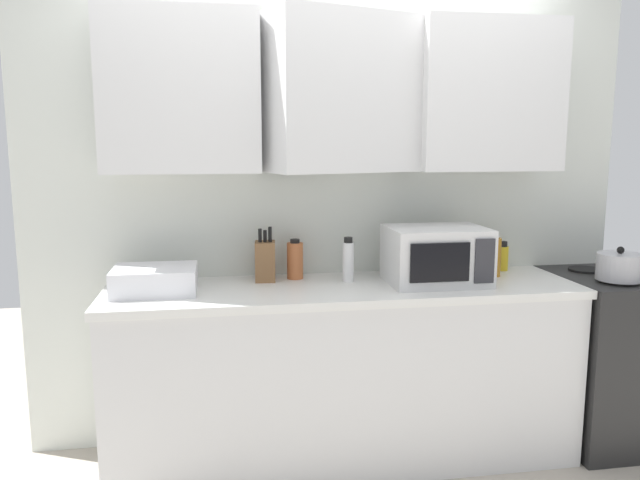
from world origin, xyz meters
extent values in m
cube|color=silver|center=(0.00, 0.03, 1.30)|extent=(3.18, 0.06, 2.60)
cube|color=silver|center=(-0.76, -0.15, 1.83)|extent=(0.73, 0.33, 0.75)
cube|color=silver|center=(0.00, -0.20, 1.83)|extent=(0.80, 0.54, 0.75)
cube|color=silver|center=(0.76, -0.15, 1.83)|extent=(0.73, 0.33, 0.75)
cube|color=silver|center=(0.00, -0.30, 0.43)|extent=(2.28, 0.60, 0.86)
cube|color=white|center=(0.00, -0.30, 0.88)|extent=(2.31, 0.63, 0.04)
cube|color=black|center=(1.54, -0.32, 0.45)|extent=(0.76, 0.64, 0.90)
cylinder|color=black|center=(1.37, -0.46, 0.91)|extent=(0.18, 0.18, 0.01)
cylinder|color=black|center=(1.37, -0.18, 0.91)|extent=(0.18, 0.18, 0.01)
cylinder|color=#B2B2B7|center=(1.37, -0.46, 0.98)|extent=(0.22, 0.22, 0.13)
sphere|color=black|center=(1.37, -0.46, 1.06)|extent=(0.04, 0.04, 0.04)
cube|color=silver|center=(0.46, -0.32, 1.04)|extent=(0.48, 0.36, 0.28)
cube|color=black|center=(0.41, -0.51, 1.04)|extent=(0.29, 0.01, 0.18)
cube|color=#2D2D33|center=(0.63, -0.50, 1.04)|extent=(0.10, 0.01, 0.21)
cube|color=silver|center=(-0.90, -0.30, 0.96)|extent=(0.38, 0.30, 0.12)
cube|color=brown|center=(-0.37, -0.14, 1.00)|extent=(0.11, 0.13, 0.20)
cylinder|color=black|center=(-0.40, -0.15, 1.13)|extent=(0.02, 0.02, 0.07)
cylinder|color=black|center=(-0.37, -0.15, 1.13)|extent=(0.02, 0.02, 0.06)
cylinder|color=black|center=(-0.35, -0.15, 1.14)|extent=(0.02, 0.02, 0.08)
cylinder|color=white|center=(0.03, -0.22, 1.00)|extent=(0.06, 0.06, 0.20)
cylinder|color=black|center=(0.03, -0.22, 1.11)|extent=(0.04, 0.04, 0.03)
cylinder|color=#AD701E|center=(0.81, -0.22, 1.00)|extent=(0.08, 0.08, 0.20)
cylinder|color=silver|center=(0.81, -0.22, 1.11)|extent=(0.05, 0.05, 0.02)
cylinder|color=gold|center=(0.92, -0.09, 0.97)|extent=(0.07, 0.07, 0.13)
cylinder|color=black|center=(0.92, -0.09, 1.05)|extent=(0.05, 0.05, 0.03)
cylinder|color=#BC6638|center=(-0.22, -0.11, 0.99)|extent=(0.08, 0.08, 0.19)
cylinder|color=black|center=(-0.22, -0.11, 1.10)|extent=(0.05, 0.05, 0.02)
camera|label=1|loc=(-0.60, -3.17, 1.60)|focal=34.39mm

